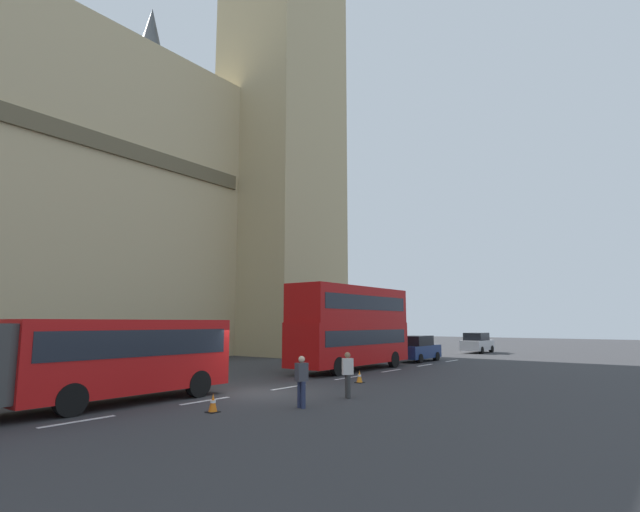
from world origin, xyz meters
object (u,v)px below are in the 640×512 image
object	(u,v)px
sedan_lead	(417,349)
pedestrian_by_kerb	(348,373)
sedan_trailing	(477,343)
traffic_cone_middle	(359,377)
traffic_cone_west	(213,403)
pedestrian_near_cones	(302,380)
double_decker_bus	(351,324)

from	to	relation	value
sedan_lead	pedestrian_by_kerb	world-z (taller)	sedan_lead
sedan_trailing	traffic_cone_middle	world-z (taller)	sedan_trailing
sedan_lead	pedestrian_by_kerb	size ratio (longest dim) A/B	2.60
traffic_cone_west	sedan_trailing	bearing A→B (deg)	6.09
pedestrian_near_cones	pedestrian_by_kerb	bearing A→B (deg)	-1.33
traffic_cone_middle	pedestrian_near_cones	xyz separation A→B (m)	(-6.86, -2.08, 0.63)
traffic_cone_middle	sedan_lead	bearing A→B (deg)	14.37
traffic_cone_west	pedestrian_near_cones	world-z (taller)	pedestrian_near_cones
pedestrian_by_kerb	double_decker_bus	bearing A→B (deg)	32.51
sedan_lead	traffic_cone_middle	bearing A→B (deg)	-165.63
traffic_cone_middle	sedan_trailing	bearing A→B (deg)	7.45
traffic_cone_west	sedan_lead	bearing A→B (deg)	9.49
sedan_lead	pedestrian_by_kerb	xyz separation A→B (m)	(-17.41, -5.53, -0.00)
traffic_cone_west	pedestrian_by_kerb	size ratio (longest dim) A/B	0.34
traffic_cone_west	traffic_cone_middle	xyz separation A→B (m)	(9.15, 0.35, 0.00)
double_decker_bus	traffic_cone_middle	bearing A→B (deg)	-143.24
sedan_lead	pedestrian_near_cones	world-z (taller)	sedan_lead
traffic_cone_middle	pedestrian_by_kerb	xyz separation A→B (m)	(-4.19, -2.14, 0.63)
sedan_trailing	traffic_cone_west	bearing A→B (deg)	-173.91
traffic_cone_west	pedestrian_by_kerb	bearing A→B (deg)	-19.79
double_decker_bus	pedestrian_near_cones	world-z (taller)	double_decker_bus
sedan_trailing	traffic_cone_west	xyz separation A→B (m)	(-35.08, -3.74, -0.63)
double_decker_bus	pedestrian_near_cones	xyz separation A→B (m)	(-11.68, -5.68, -1.80)
sedan_trailing	traffic_cone_middle	size ratio (longest dim) A/B	7.59
sedan_lead	pedestrian_near_cones	xyz separation A→B (m)	(-20.08, -5.46, -0.00)
sedan_trailing	traffic_cone_west	size ratio (longest dim) A/B	7.59
sedan_lead	sedan_trailing	bearing A→B (deg)	0.01
traffic_cone_middle	pedestrian_by_kerb	world-z (taller)	pedestrian_by_kerb
sedan_trailing	pedestrian_by_kerb	size ratio (longest dim) A/B	2.60
sedan_trailing	pedestrian_by_kerb	distance (m)	30.62
sedan_trailing	traffic_cone_west	distance (m)	35.28
traffic_cone_west	pedestrian_near_cones	size ratio (longest dim) A/B	0.34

